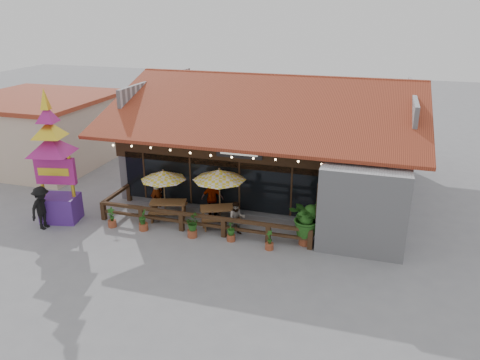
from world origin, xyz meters
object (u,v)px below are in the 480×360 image
(thai_sign_tower, at_px, (52,148))
(pedestrian, at_px, (42,208))
(picnic_table_left, at_px, (168,207))
(tropical_plant, at_px, (307,218))
(umbrella_right, at_px, (219,175))
(picnic_table_right, at_px, (220,213))
(umbrella_left, at_px, (163,175))

(thai_sign_tower, height_order, pedestrian, thai_sign_tower)
(picnic_table_left, xyz_separation_m, tropical_plant, (6.72, -0.74, 0.69))
(thai_sign_tower, relative_size, tropical_plant, 3.11)
(umbrella_right, bearing_deg, thai_sign_tower, -163.32)
(picnic_table_right, distance_m, tropical_plant, 4.26)
(thai_sign_tower, bearing_deg, picnic_table_left, 20.56)
(umbrella_left, xyz_separation_m, picnic_table_right, (2.88, -0.22, -1.45))
(umbrella_right, relative_size, picnic_table_right, 1.38)
(pedestrian, bearing_deg, thai_sign_tower, -9.27)
(picnic_table_right, relative_size, pedestrian, 1.11)
(tropical_plant, height_order, pedestrian, tropical_plant)
(picnic_table_right, xyz_separation_m, tropical_plant, (4.14, -0.78, 0.66))
(picnic_table_right, bearing_deg, tropical_plant, -10.66)
(umbrella_left, bearing_deg, umbrella_right, 2.53)
(umbrella_left, relative_size, picnic_table_right, 1.18)
(umbrella_right, height_order, thai_sign_tower, thai_sign_tower)
(umbrella_left, xyz_separation_m, pedestrian, (-4.62, -2.96, -1.01))
(picnic_table_right, bearing_deg, pedestrian, -159.94)
(picnic_table_right, xyz_separation_m, thai_sign_tower, (-7.27, -1.80, 2.97))
(umbrella_left, distance_m, tropical_plant, 7.13)
(umbrella_left, relative_size, umbrella_right, 0.85)
(umbrella_left, xyz_separation_m, thai_sign_tower, (-4.40, -2.02, 1.52))
(umbrella_left, bearing_deg, thai_sign_tower, -155.29)
(picnic_table_left, bearing_deg, thai_sign_tower, -159.44)
(picnic_table_right, height_order, thai_sign_tower, thai_sign_tower)
(umbrella_right, relative_size, pedestrian, 1.53)
(thai_sign_tower, distance_m, tropical_plant, 11.69)
(tropical_plant, bearing_deg, umbrella_right, 165.17)
(umbrella_left, distance_m, picnic_table_right, 3.23)
(picnic_table_left, height_order, picnic_table_right, picnic_table_right)
(picnic_table_left, height_order, tropical_plant, tropical_plant)
(thai_sign_tower, bearing_deg, tropical_plant, 5.11)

